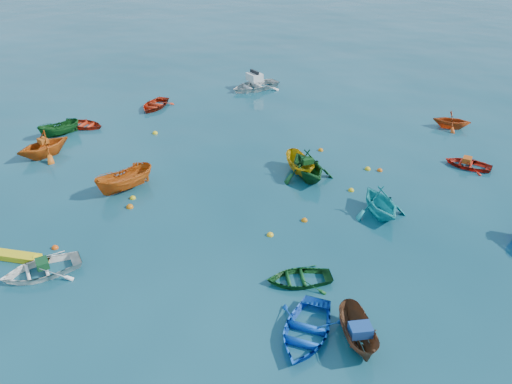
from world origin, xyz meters
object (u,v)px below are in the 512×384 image
(motorboat_white, at_px, (255,89))
(kayak_yellow, at_px, (10,258))
(dinghy_white_near, at_px, (42,273))
(dinghy_blue_se, at_px, (305,335))

(motorboat_white, bearing_deg, kayak_yellow, -58.76)
(dinghy_white_near, xyz_separation_m, dinghy_blue_se, (11.28, -0.09, 0.00))
(dinghy_white_near, distance_m, dinghy_blue_se, 11.28)
(dinghy_blue_se, height_order, kayak_yellow, dinghy_blue_se)
(kayak_yellow, relative_size, motorboat_white, 0.84)
(dinghy_white_near, bearing_deg, motorboat_white, 131.47)
(dinghy_white_near, xyz_separation_m, kayak_yellow, (-2.03, 0.47, 0.00))
(dinghy_blue_se, bearing_deg, motorboat_white, 114.26)
(dinghy_blue_se, bearing_deg, kayak_yellow, -179.52)
(dinghy_blue_se, xyz_separation_m, motorboat_white, (-10.17, 25.98, 0.00))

